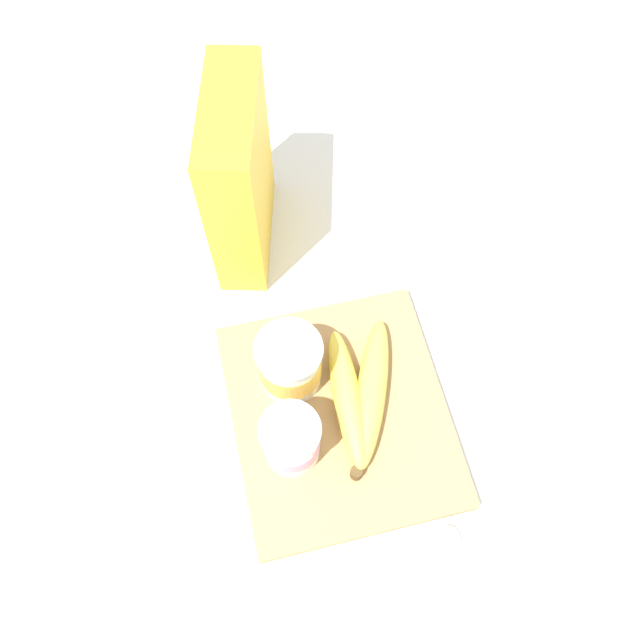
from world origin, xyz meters
TOP-DOWN VIEW (x-y plane):
  - ground_plane at (0.00, 0.00)m, footprint 2.40×2.40m
  - cutting_board at (0.00, 0.00)m, footprint 0.28×0.25m
  - cereal_box at (0.28, 0.06)m, footprint 0.19×0.10m
  - yogurt_cup_front at (-0.03, 0.06)m, footprint 0.07×0.07m
  - yogurt_cup_back at (0.06, 0.05)m, footprint 0.08×0.08m
  - banana_bunch at (0.01, -0.03)m, footprint 0.19×0.10m
  - spoon at (-0.20, -0.08)m, footprint 0.13×0.04m

SIDE VIEW (x-z plane):
  - ground_plane at x=0.00m, z-range 0.00..0.00m
  - spoon at x=-0.20m, z-range 0.00..0.01m
  - cutting_board at x=0.00m, z-range 0.00..0.02m
  - banana_bunch at x=0.01m, z-range 0.02..0.06m
  - yogurt_cup_front at x=-0.03m, z-range 0.02..0.10m
  - yogurt_cup_back at x=0.06m, z-range 0.02..0.11m
  - cereal_box at x=0.28m, z-range 0.00..0.24m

